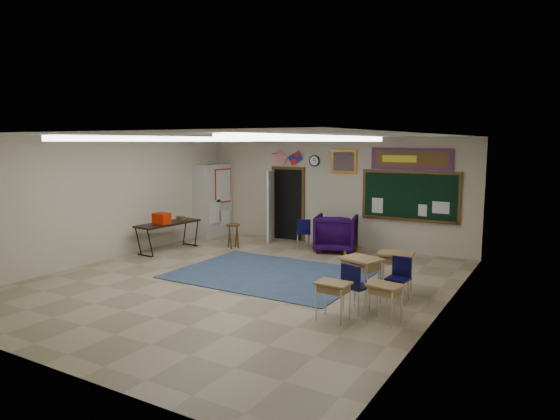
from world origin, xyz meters
The scene contains 25 objects.
floor centered at (0.00, 0.00, 0.00)m, with size 9.00×9.00×0.00m, color gray.
back_wall centered at (0.00, 4.50, 1.50)m, with size 8.00×0.04×3.00m, color #B9AB96.
front_wall centered at (0.00, -4.50, 1.50)m, with size 8.00×0.04×3.00m, color #B9AB96.
left_wall centered at (-4.00, 0.00, 1.50)m, with size 0.04×9.00×3.00m, color #B9AB96.
right_wall centered at (4.00, 0.00, 1.50)m, with size 0.04×9.00×3.00m, color #B9AB96.
ceiling centered at (0.00, 0.00, 3.00)m, with size 8.00×9.00×0.04m, color silver.
area_rug centered at (0.20, 0.80, 0.01)m, with size 4.00×3.00×0.02m, color #354C66.
fluorescent_strips centered at (0.00, 0.00, 2.94)m, with size 3.86×6.00×0.10m, color white, non-canonical shape.
doorway centered at (-1.50, 4.35, 1.06)m, with size 1.10×0.89×2.16m.
chalkboard centered at (2.20, 4.46, 1.46)m, with size 2.55×0.14×1.30m.
bulletin_board centered at (2.20, 4.47, 2.45)m, with size 2.10×0.05×0.55m.
framed_art_print centered at (0.35, 4.47, 2.35)m, with size 0.75×0.05×0.65m.
wall_clock centered at (-0.55, 4.47, 2.35)m, with size 0.32×0.05×0.32m.
wall_flags centered at (-1.40, 4.44, 2.48)m, with size 1.16×0.06×0.70m, color red, non-canonical shape.
storage_cabinet centered at (-3.71, 3.85, 1.10)m, with size 0.59×1.25×2.20m.
wingback_armchair centered at (0.49, 3.71, 0.49)m, with size 1.04×1.07×0.98m, color black.
student_chair_reading centered at (-0.44, 3.61, 0.41)m, with size 0.41×0.41×0.82m, color black, non-canonical shape.
student_chair_desk_a centered at (2.74, -0.49, 0.42)m, with size 0.42×0.42×0.85m, color black, non-canonical shape.
student_chair_desk_b centered at (3.19, 0.40, 0.40)m, with size 0.40×0.40×0.80m, color black, non-canonical shape.
student_desk_front_left centered at (2.62, 0.02, 0.46)m, with size 0.81×0.70×0.82m.
student_desk_front_right centered at (2.98, 0.90, 0.44)m, with size 0.71×0.57×0.78m.
student_desk_back_left centered at (2.58, -1.09, 0.36)m, with size 0.55×0.42×0.64m.
student_desk_back_right centered at (3.33, -0.76, 0.35)m, with size 0.59×0.49×0.63m.
folding_table centered at (-3.39, 1.50, 0.42)m, with size 0.75×1.88×1.05m.
wooden_stool centered at (-2.10, 2.66, 0.34)m, with size 0.37×0.37×0.66m.
Camera 1 is at (5.78, -8.25, 2.88)m, focal length 32.00 mm.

